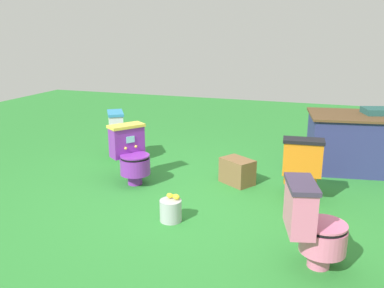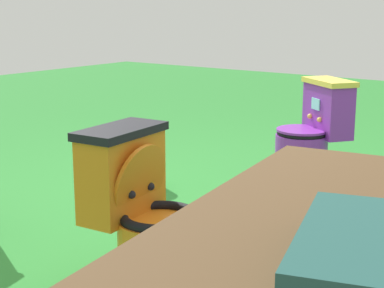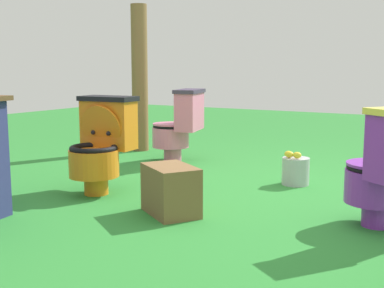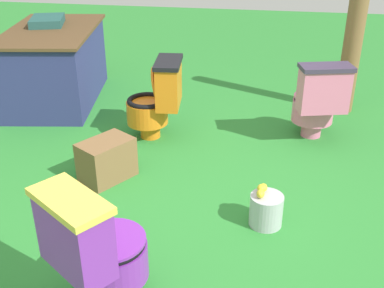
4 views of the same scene
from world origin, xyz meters
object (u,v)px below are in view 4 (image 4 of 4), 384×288
at_px(toilet_pink, 318,101).
at_px(small_crate, 107,160).
at_px(wooden_post, 355,31).
at_px(lemon_bucket, 266,209).
at_px(toilet_purple, 97,248).
at_px(vendor_table, 55,65).
at_px(toilet_orange, 157,99).

height_order(toilet_pink, small_crate, toilet_pink).
bearing_deg(wooden_post, lemon_bucket, 160.71).
distance_m(toilet_purple, vendor_table, 3.11).
height_order(vendor_table, lemon_bucket, vendor_table).
height_order(toilet_pink, vendor_table, vendor_table).
height_order(toilet_pink, lemon_bucket, toilet_pink).
height_order(wooden_post, lemon_bucket, wooden_post).
relative_size(wooden_post, lemon_bucket, 5.90).
bearing_deg(toilet_purple, vendor_table, 153.29).
relative_size(toilet_purple, wooden_post, 0.45).
bearing_deg(toilet_orange, wooden_post, -67.13).
bearing_deg(toilet_orange, vendor_table, 55.04).
bearing_deg(wooden_post, vendor_table, 93.98).
xyz_separation_m(vendor_table, wooden_post, (0.21, -3.01, 0.42)).
xyz_separation_m(toilet_orange, wooden_post, (0.93, -1.74, 0.44)).
height_order(toilet_orange, toilet_pink, same).
distance_m(toilet_orange, small_crate, 0.83).
distance_m(vendor_table, wooden_post, 3.05).
bearing_deg(vendor_table, toilet_pink, -101.28).
bearing_deg(toilet_pink, toilet_orange, 173.51).
bearing_deg(lemon_bucket, small_crate, 71.86).
bearing_deg(wooden_post, toilet_orange, 118.17).
relative_size(vendor_table, wooden_post, 0.97).
relative_size(toilet_purple, vendor_table, 0.46).
height_order(vendor_table, wooden_post, wooden_post).
xyz_separation_m(toilet_purple, lemon_bucket, (0.86, -0.84, -0.25)).
xyz_separation_m(wooden_post, small_crate, (-1.71, 1.96, -0.66)).
bearing_deg(toilet_orange, lemon_bucket, -144.86).
relative_size(toilet_orange, small_crate, 1.82).
bearing_deg(vendor_table, toilet_purple, -152.48).
bearing_deg(small_crate, vendor_table, 34.98).
bearing_deg(toilet_purple, wooden_post, 97.77).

